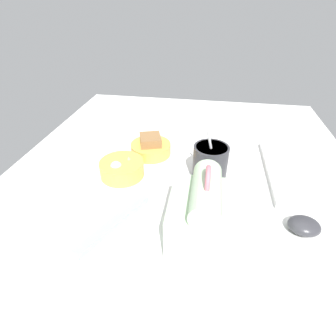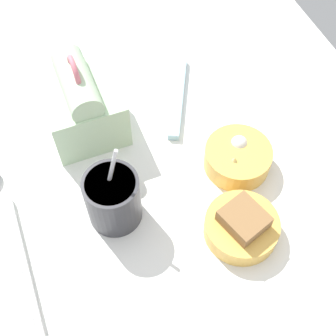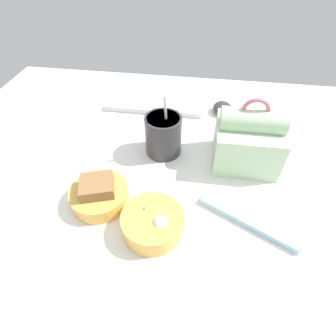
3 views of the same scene
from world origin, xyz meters
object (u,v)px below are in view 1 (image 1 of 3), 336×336
bento_bowl_snacks (122,168)px  keyboard (287,172)px  bento_bowl_sandwich (151,147)px  computer_mouse (304,226)px  soup_cup (210,163)px  chopstick_case (115,223)px  lunch_bag (204,214)px

bento_bowl_snacks → keyboard: bearing=99.5°
bento_bowl_sandwich → computer_mouse: bento_bowl_sandwich is taller
soup_cup → chopstick_case: size_ratio=0.88×
keyboard → computer_mouse: bearing=-2.5°
keyboard → soup_cup: soup_cup is taller
bento_bowl_sandwich → bento_bowl_snacks: bento_bowl_sandwich is taller
lunch_bag → bento_bowl_snacks: 32.95cm
lunch_bag → bento_bowl_sandwich: size_ratio=1.42×
chopstick_case → lunch_bag: bearing=89.7°
lunch_bag → chopstick_case: bearing=-90.3°
soup_cup → chopstick_case: (22.18, -21.65, -5.11)cm
lunch_bag → bento_bowl_sandwich: lunch_bag is taller
keyboard → bento_bowl_sandwich: 44.14cm
lunch_bag → keyboard: bearing=139.9°
computer_mouse → bento_bowl_sandwich: bearing=-123.9°
keyboard → computer_mouse: size_ratio=4.52×
bento_bowl_snacks → chopstick_case: size_ratio=0.61×
bento_bowl_sandwich → computer_mouse: size_ratio=1.84×
chopstick_case → bento_bowl_sandwich: bearing=177.5°
bento_bowl_sandwich → bento_bowl_snacks: 14.85cm
lunch_bag → bento_bowl_snacks: lunch_bag is taller
soup_cup → computer_mouse: soup_cup is taller
soup_cup → bento_bowl_snacks: soup_cup is taller
soup_cup → computer_mouse: size_ratio=2.56×
keyboard → chopstick_case: keyboard is taller
lunch_bag → computer_mouse: lunch_bag is taller
lunch_bag → soup_cup: (-22.30, 0.78, -1.22)cm
keyboard → lunch_bag: lunch_bag is taller
lunch_bag → computer_mouse: 24.65cm
keyboard → chopstick_case: size_ratio=1.55×
computer_mouse → lunch_bag: bearing=-76.4°
keyboard → soup_cup: 25.04cm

